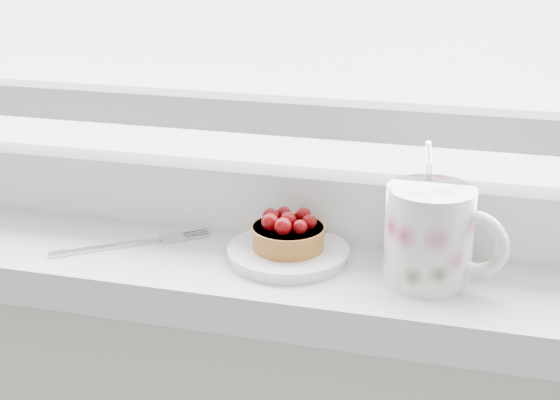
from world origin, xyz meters
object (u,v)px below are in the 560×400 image
(raspberry_tart, at_px, (288,233))
(floral_mug, at_px, (432,234))
(saucer, at_px, (288,253))
(fork, at_px, (130,244))

(raspberry_tart, relative_size, floral_mug, 0.56)
(raspberry_tart, bearing_deg, saucer, 31.67)
(saucer, height_order, floral_mug, floral_mug)
(raspberry_tart, xyz_separation_m, floral_mug, (0.14, -0.01, 0.02))
(floral_mug, relative_size, fork, 0.91)
(raspberry_tart, distance_m, fork, 0.17)
(saucer, distance_m, raspberry_tart, 0.02)
(raspberry_tart, height_order, fork, raspberry_tart)
(floral_mug, xyz_separation_m, fork, (-0.31, 0.00, -0.05))
(saucer, distance_m, floral_mug, 0.15)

